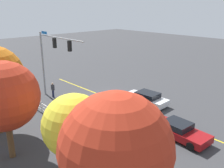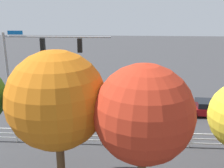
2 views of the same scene
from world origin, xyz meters
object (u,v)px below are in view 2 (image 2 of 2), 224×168
car_1 (126,106)px  car_2 (210,108)px  pedestrian (32,112)px  tree_3 (144,114)px  tree_2 (57,100)px  car_0 (137,93)px

car_1 → car_2: 7.08m
car_1 → pedestrian: (7.37, 2.47, 0.24)m
car_2 → tree_3: (6.29, 10.45, 3.77)m
car_2 → tree_3: 12.77m
pedestrian → car_1: bearing=-64.7°
car_1 → pedestrian: pedestrian is taller
car_2 → pedestrian: bearing=-167.0°
car_1 → tree_2: size_ratio=0.59×
tree_2 → tree_3: size_ratio=1.07×
car_1 → tree_3: 11.04m
car_0 → tree_2: size_ratio=0.67×
car_1 → pedestrian: size_ratio=2.47×
tree_2 → tree_3: bearing=170.6°
car_2 → pedestrian: 14.68m
car_1 → tree_2: tree_2 is taller
car_0 → pedestrian: 10.31m
pedestrian → tree_3: bearing=-127.3°
pedestrian → tree_3: 11.88m
car_1 → car_2: bearing=3.1°
car_1 → tree_3: size_ratio=0.63×
tree_3 → car_0: bearing=-90.8°
pedestrian → tree_2: bearing=-143.4°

